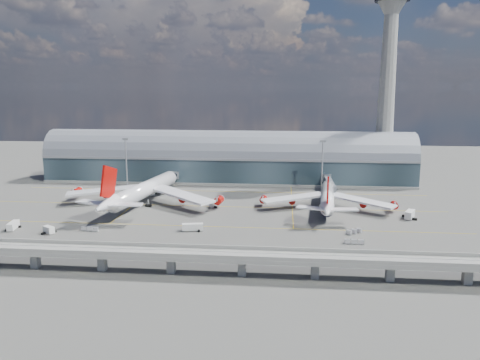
# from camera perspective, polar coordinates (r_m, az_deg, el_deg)

# --- Properties ---
(ground) EXTENTS (500.00, 500.00, 0.00)m
(ground) POSITION_cam_1_polar(r_m,az_deg,el_deg) (186.55, -4.37, -4.75)
(ground) COLOR #474744
(ground) RESTS_ON ground
(taxi_lines) EXTENTS (200.00, 80.12, 0.01)m
(taxi_lines) POSITION_cam_1_polar(r_m,az_deg,el_deg) (207.60, -3.34, -3.07)
(taxi_lines) COLOR gold
(taxi_lines) RESTS_ON ground
(terminal) EXTENTS (200.00, 30.00, 28.00)m
(terminal) POSITION_cam_1_polar(r_m,az_deg,el_deg) (259.61, -1.50, 2.40)
(terminal) COLOR #202D35
(terminal) RESTS_ON ground
(control_tower) EXTENTS (19.00, 19.00, 103.00)m
(control_tower) POSITION_cam_1_polar(r_m,az_deg,el_deg) (265.19, 17.50, 10.83)
(control_tower) COLOR gray
(control_tower) RESTS_ON ground
(guideway) EXTENTS (220.00, 8.50, 7.20)m
(guideway) POSITION_cam_1_polar(r_m,az_deg,el_deg) (133.72, -8.43, -9.02)
(guideway) COLOR gray
(guideway) RESTS_ON ground
(floodlight_mast_left) EXTENTS (3.00, 0.70, 25.70)m
(floodlight_mast_left) POSITION_cam_1_polar(r_m,az_deg,el_deg) (248.27, -13.69, 2.21)
(floodlight_mast_left) COLOR gray
(floodlight_mast_left) RESTS_ON ground
(floodlight_mast_right) EXTENTS (3.00, 0.70, 25.70)m
(floodlight_mast_right) POSITION_cam_1_polar(r_m,az_deg,el_deg) (235.46, 9.99, 1.88)
(floodlight_mast_right) COLOR gray
(floodlight_mast_right) RESTS_ON ground
(airliner_left) EXTENTS (72.15, 75.92, 23.17)m
(airliner_left) POSITION_cam_1_polar(r_m,az_deg,el_deg) (209.85, -11.80, -1.28)
(airliner_left) COLOR white
(airliner_left) RESTS_ON ground
(airliner_right) EXTENTS (58.20, 60.85, 19.29)m
(airliner_right) POSITION_cam_1_polar(r_m,az_deg,el_deg) (201.81, 10.60, -2.21)
(airliner_right) COLOR white
(airliner_right) RESTS_ON ground
(jet_bridge_left) EXTENTS (4.40, 28.00, 7.25)m
(jet_bridge_left) POSITION_cam_1_polar(r_m,az_deg,el_deg) (241.37, -8.53, 0.12)
(jet_bridge_left) COLOR gray
(jet_bridge_left) RESTS_ON ground
(jet_bridge_right) EXTENTS (4.40, 32.00, 7.25)m
(jet_bridge_right) POSITION_cam_1_polar(r_m,az_deg,el_deg) (233.53, 10.81, -0.34)
(jet_bridge_right) COLOR gray
(jet_bridge_right) RESTS_ON ground
(service_truck_0) EXTENTS (3.38, 7.12, 2.83)m
(service_truck_0) POSITION_cam_1_polar(r_m,az_deg,el_deg) (191.25, -25.93, -5.02)
(service_truck_0) COLOR silver
(service_truck_0) RESTS_ON ground
(service_truck_1) EXTENTS (5.00, 4.27, 2.66)m
(service_truck_1) POSITION_cam_1_polar(r_m,az_deg,el_deg) (180.87, -22.29, -5.66)
(service_truck_1) COLOR silver
(service_truck_1) RESTS_ON ground
(service_truck_2) EXTENTS (7.81, 3.58, 2.73)m
(service_truck_2) POSITION_cam_1_polar(r_m,az_deg,el_deg) (171.34, -5.79, -5.74)
(service_truck_2) COLOR silver
(service_truck_2) RESTS_ON ground
(service_truck_3) EXTENTS (5.34, 7.21, 3.27)m
(service_truck_3) POSITION_cam_1_polar(r_m,az_deg,el_deg) (197.64, 19.99, -3.99)
(service_truck_3) COLOR silver
(service_truck_3) RESTS_ON ground
(service_truck_4) EXTENTS (3.78, 4.99, 2.63)m
(service_truck_4) POSITION_cam_1_polar(r_m,az_deg,el_deg) (204.24, -3.24, -2.93)
(service_truck_4) COLOR silver
(service_truck_4) RESTS_ON ground
(service_truck_5) EXTENTS (5.52, 6.69, 3.08)m
(service_truck_5) POSITION_cam_1_polar(r_m,az_deg,el_deg) (230.17, -10.85, -1.42)
(service_truck_5) COLOR silver
(service_truck_5) RESTS_ON ground
(cargo_train_0) EXTENTS (6.93, 2.41, 1.52)m
(cargo_train_0) POSITION_cam_1_polar(r_m,az_deg,el_deg) (179.08, -17.85, -5.69)
(cargo_train_0) COLOR gray
(cargo_train_0) RESTS_ON ground
(cargo_train_1) EXTENTS (6.56, 1.59, 1.46)m
(cargo_train_1) POSITION_cam_1_polar(r_m,az_deg,el_deg) (161.47, 13.74, -7.33)
(cargo_train_1) COLOR gray
(cargo_train_1) RESTS_ON ground
(cargo_train_2) EXTENTS (6.53, 4.87, 1.53)m
(cargo_train_2) POSITION_cam_1_polar(r_m,az_deg,el_deg) (172.39, 13.73, -6.12)
(cargo_train_2) COLOR gray
(cargo_train_2) RESTS_ON ground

